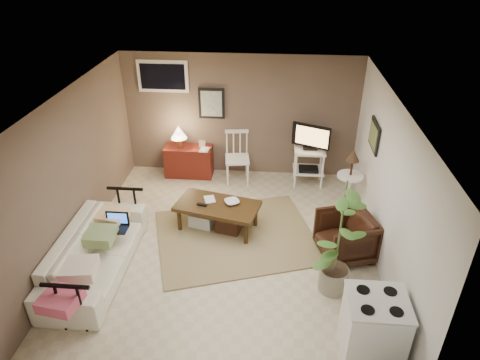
# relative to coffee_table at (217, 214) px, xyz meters

# --- Properties ---
(floor) EXTENTS (5.00, 5.00, 0.00)m
(floor) POSITION_rel_coffee_table_xyz_m (0.21, -0.48, -0.28)
(floor) COLOR #C1B293
(floor) RESTS_ON ground
(art_back) EXTENTS (0.50, 0.03, 0.60)m
(art_back) POSITION_rel_coffee_table_xyz_m (-0.34, 1.99, 1.17)
(art_back) COLOR black
(art_right) EXTENTS (0.03, 0.60, 0.45)m
(art_right) POSITION_rel_coffee_table_xyz_m (2.44, 0.57, 1.24)
(art_right) COLOR black
(window) EXTENTS (0.96, 0.03, 0.60)m
(window) POSITION_rel_coffee_table_xyz_m (-1.24, 1.99, 1.67)
(window) COLOR white
(rug) EXTENTS (2.94, 2.63, 0.02)m
(rug) POSITION_rel_coffee_table_xyz_m (0.33, -0.22, -0.27)
(rug) COLOR #8C7B51
(rug) RESTS_ON floor
(coffee_table) EXTENTS (1.44, 0.97, 0.50)m
(coffee_table) POSITION_rel_coffee_table_xyz_m (0.00, 0.00, 0.00)
(coffee_table) COLOR #3E2A11
(coffee_table) RESTS_ON floor
(sofa) EXTENTS (0.65, 2.23, 0.87)m
(sofa) POSITION_rel_coffee_table_xyz_m (-1.59, -1.16, 0.16)
(sofa) COLOR beige
(sofa) RESTS_ON floor
(sofa_pillows) EXTENTS (0.43, 2.12, 0.15)m
(sofa_pillows) POSITION_rel_coffee_table_xyz_m (-1.54, -1.42, 0.26)
(sofa_pillows) COLOR beige
(sofa_pillows) RESTS_ON sofa
(sofa_end_rails) EXTENTS (0.60, 2.23, 0.75)m
(sofa_end_rails) POSITION_rel_coffee_table_xyz_m (-1.46, -1.16, 0.10)
(sofa_end_rails) COLOR black
(sofa_end_rails) RESTS_ON floor
(laptop) EXTENTS (0.34, 0.25, 0.23)m
(laptop) POSITION_rel_coffee_table_xyz_m (-1.37, -0.77, 0.29)
(laptop) COLOR black
(laptop) RESTS_ON sofa
(red_console) EXTENTS (0.93, 0.41, 1.08)m
(red_console) POSITION_rel_coffee_table_xyz_m (-0.81, 1.76, 0.09)
(red_console) COLOR maroon
(red_console) RESTS_ON floor
(spindle_chair) EXTENTS (0.51, 0.51, 1.00)m
(spindle_chair) POSITION_rel_coffee_table_xyz_m (0.18, 1.63, 0.19)
(spindle_chair) COLOR white
(spindle_chair) RESTS_ON floor
(tv_stand) EXTENTS (0.69, 0.47, 1.22)m
(tv_stand) POSITION_rel_coffee_table_xyz_m (1.56, 1.62, 0.37)
(tv_stand) COLOR white
(tv_stand) RESTS_ON floor
(side_table) EXTENTS (0.44, 0.44, 1.18)m
(side_table) POSITION_rel_coffee_table_xyz_m (2.19, 0.73, 0.45)
(side_table) COLOR white
(side_table) RESTS_ON floor
(armchair) EXTENTS (0.89, 0.92, 0.77)m
(armchair) POSITION_rel_coffee_table_xyz_m (2.00, -0.52, 0.10)
(armchair) COLOR black
(armchair) RESTS_ON floor
(potted_plant) EXTENTS (0.44, 0.44, 1.74)m
(potted_plant) POSITION_rel_coffee_table_xyz_m (1.76, -1.25, 0.65)
(potted_plant) COLOR gray
(potted_plant) RESTS_ON floor
(stove) EXTENTS (0.66, 0.61, 0.86)m
(stove) POSITION_rel_coffee_table_xyz_m (2.07, -2.29, 0.15)
(stove) COLOR white
(stove) RESTS_ON floor
(bowl) EXTENTS (0.23, 0.15, 0.23)m
(bowl) POSITION_rel_coffee_table_xyz_m (0.24, 0.04, 0.31)
(bowl) COLOR #3E2A11
(bowl) RESTS_ON coffee_table
(book_table) EXTENTS (0.17, 0.07, 0.23)m
(book_table) POSITION_rel_coffee_table_xyz_m (-0.21, 0.10, 0.31)
(book_table) COLOR #3E2A11
(book_table) RESTS_ON coffee_table
(book_console) EXTENTS (0.18, 0.04, 0.24)m
(book_console) POSITION_rel_coffee_table_xyz_m (-0.54, 1.65, 0.46)
(book_console) COLOR #3E2A11
(book_console) RESTS_ON red_console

